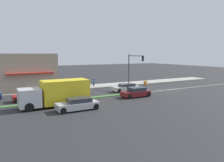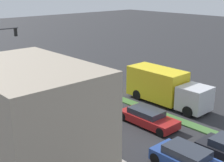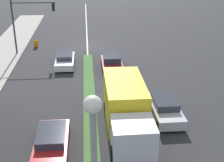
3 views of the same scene
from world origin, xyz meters
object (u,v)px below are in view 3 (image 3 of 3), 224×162
Objects in this scene: hatchback_red at (52,142)px; van_white at (65,60)px; delivery_truck at (126,108)px; warning_aframe_sign at (36,43)px; sedan_silver at (165,108)px; sedan_maroon at (112,63)px; traffic_signal_main at (27,18)px.

van_white is at bearing -90.00° from hatchback_red.
hatchback_red is (4.40, 2.00, -0.88)m from delivery_truck.
warning_aframe_sign is 20.27m from sedan_silver.
sedan_maroon is at bearing 163.92° from van_white.
sedan_maroon is at bearing -73.18° from sedan_silver.
traffic_signal_main is 18.10m from delivery_truck.
delivery_truck is 12.70m from van_white.
traffic_signal_main reaches higher than hatchback_red.
delivery_truck is 10.65m from sedan_maroon.
delivery_truck reaches higher than warning_aframe_sign.
hatchback_red is (4.40, 12.61, -0.03)m from sedan_maroon.
hatchback_red is at bearing 24.39° from delivery_truck.
van_white is 12.75m from sedan_silver.
delivery_truck is (-8.32, 15.89, -2.43)m from traffic_signal_main.
warning_aframe_sign is (-0.25, -2.57, -3.47)m from traffic_signal_main.
traffic_signal_main is 1.26× the size of hatchback_red.
sedan_maroon reaches higher than van_white.
traffic_signal_main is 6.51m from van_white.
warning_aframe_sign is 0.11× the size of delivery_truck.
hatchback_red is 7.94m from sedan_silver.
delivery_truck reaches higher than hatchback_red.
traffic_signal_main is 18.59m from sedan_silver.
sedan_silver is at bearing 127.44° from traffic_signal_main.
warning_aframe_sign is at bearing -44.13° from sedan_maroon.
sedan_maroon is 0.92× the size of van_white.
delivery_truck is at bearing 25.84° from sedan_silver.
delivery_truck reaches higher than sedan_maroon.
van_white is (4.40, -1.27, -0.04)m from sedan_maroon.
warning_aframe_sign is at bearing -57.53° from sedan_silver.
delivery_truck is at bearing 90.00° from sedan_maroon.
van_white is 0.97× the size of sedan_silver.
van_white is at bearing -16.08° from sedan_maroon.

